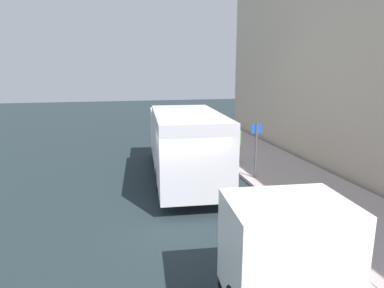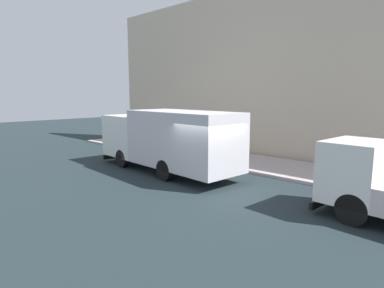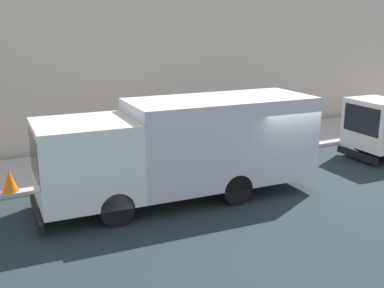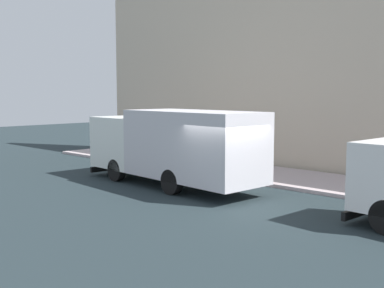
% 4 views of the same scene
% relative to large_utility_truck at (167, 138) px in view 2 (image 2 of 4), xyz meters
% --- Properties ---
extents(ground, '(80.00, 80.00, 0.00)m').
position_rel_large_utility_truck_xyz_m(ground, '(-0.63, -3.16, -1.60)').
color(ground, '#202C30').
extents(sidewalk, '(3.83, 30.00, 0.13)m').
position_rel_large_utility_truck_xyz_m(sidewalk, '(4.29, -3.16, -1.53)').
color(sidewalk, '#B5A5A7').
rests_on(sidewalk, ground).
extents(building_facade, '(0.50, 30.00, 9.86)m').
position_rel_large_utility_truck_xyz_m(building_facade, '(6.70, -3.16, 3.33)').
color(building_facade, beige).
rests_on(building_facade, ground).
extents(large_utility_truck, '(2.93, 8.26, 2.91)m').
position_rel_large_utility_truck_xyz_m(large_utility_truck, '(0.00, 0.00, 0.00)').
color(large_utility_truck, white).
rests_on(large_utility_truck, ground).
extents(pedestrian_walking, '(0.43, 0.43, 1.76)m').
position_rel_large_utility_truck_xyz_m(pedestrian_walking, '(2.84, 1.39, -0.53)').
color(pedestrian_walking, black).
rests_on(pedestrian_walking, sidewalk).
extents(traffic_cone_orange, '(0.47, 0.47, 0.67)m').
position_rel_large_utility_truck_xyz_m(traffic_cone_orange, '(2.61, 4.49, -1.13)').
color(traffic_cone_orange, orange).
rests_on(traffic_cone_orange, sidewalk).
extents(street_sign_post, '(0.44, 0.08, 2.27)m').
position_rel_large_utility_truck_xyz_m(street_sign_post, '(2.79, -0.84, -0.12)').
color(street_sign_post, '#4C5156').
rests_on(street_sign_post, sidewalk).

